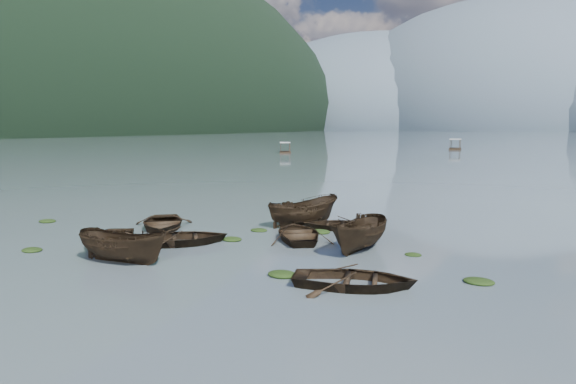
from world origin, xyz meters
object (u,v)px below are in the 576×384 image
at_px(rowboat_3, 299,239).
at_px(pontoon_left, 285,153).
at_px(rowboat_0, 109,246).
at_px(pontoon_centre, 455,150).

xyz_separation_m(rowboat_3, pontoon_left, (-40.17, 78.34, 0.00)).
bearing_deg(rowboat_3, pontoon_left, -95.51).
distance_m(rowboat_0, pontoon_centre, 118.01).
bearing_deg(rowboat_3, pontoon_centre, -118.26).
bearing_deg(pontoon_centre, rowboat_3, -91.17).
bearing_deg(pontoon_left, rowboat_0, -96.43).
xyz_separation_m(rowboat_0, rowboat_3, (7.83, 5.70, 0.00)).
distance_m(rowboat_0, rowboat_3, 9.69).
bearing_deg(pontoon_left, pontoon_centre, 19.63).
bearing_deg(rowboat_0, pontoon_centre, 60.27).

